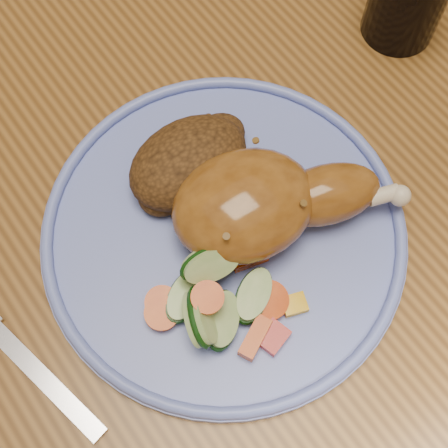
# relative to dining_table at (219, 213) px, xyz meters

# --- Properties ---
(ground) EXTENTS (4.00, 4.00, 0.00)m
(ground) POSITION_rel_dining_table_xyz_m (0.00, 0.00, -0.67)
(ground) COLOR brown
(ground) RESTS_ON ground
(dining_table) EXTENTS (0.90, 1.40, 0.75)m
(dining_table) POSITION_rel_dining_table_xyz_m (0.00, 0.00, 0.00)
(dining_table) COLOR brown
(dining_table) RESTS_ON ground
(plate) EXTENTS (0.31, 0.31, 0.01)m
(plate) POSITION_rel_dining_table_xyz_m (-0.03, -0.05, 0.09)
(plate) COLOR #6779D3
(plate) RESTS_ON dining_table
(plate_rim) EXTENTS (0.31, 0.31, 0.01)m
(plate_rim) POSITION_rel_dining_table_xyz_m (-0.03, -0.05, 0.10)
(plate_rim) COLOR #6779D3
(plate_rim) RESTS_ON plate
(chicken_leg) EXTENTS (0.19, 0.14, 0.06)m
(chicken_leg) POSITION_rel_dining_table_xyz_m (0.00, -0.06, 0.12)
(chicken_leg) COLOR brown
(chicken_leg) RESTS_ON plate
(rice_pilaf) EXTENTS (0.12, 0.08, 0.05)m
(rice_pilaf) POSITION_rel_dining_table_xyz_m (-0.02, 0.01, 0.11)
(rice_pilaf) COLOR #4C2E13
(rice_pilaf) RESTS_ON plate
(vegetable_pile) EXTENTS (0.11, 0.11, 0.06)m
(vegetable_pile) POSITION_rel_dining_table_xyz_m (-0.07, -0.10, 0.11)
(vegetable_pile) COLOR #A50A05
(vegetable_pile) RESTS_ON plate
(fork) EXTENTS (0.05, 0.17, 0.00)m
(fork) POSITION_rel_dining_table_xyz_m (-0.22, -0.04, 0.09)
(fork) COLOR silver
(fork) RESTS_ON dining_table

